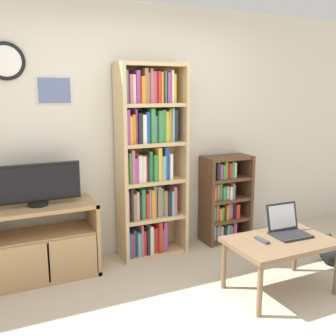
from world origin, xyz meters
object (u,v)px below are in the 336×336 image
(television, at_px, (37,184))
(bookshelf_tall, at_px, (149,162))
(bookshelf_short, at_px, (223,200))
(remote_near_laptop, at_px, (262,240))
(tv_stand, at_px, (45,242))
(cat, at_px, (330,251))
(laptop, at_px, (287,227))
(coffee_table, at_px, (281,246))

(television, relative_size, bookshelf_tall, 0.39)
(bookshelf_short, relative_size, remote_near_laptop, 6.22)
(tv_stand, height_order, cat, tv_stand)
(bookshelf_short, bearing_deg, laptop, -93.36)
(bookshelf_tall, bearing_deg, coffee_table, -59.95)
(tv_stand, bearing_deg, television, 138.94)
(laptop, bearing_deg, coffee_table, -144.47)
(tv_stand, relative_size, coffee_table, 1.07)
(bookshelf_tall, bearing_deg, bookshelf_short, 0.24)
(tv_stand, xyz_separation_m, cat, (2.65, -0.90, -0.22))
(coffee_table, relative_size, cat, 1.80)
(coffee_table, xyz_separation_m, cat, (0.85, 0.23, -0.29))
(television, distance_m, bookshelf_short, 2.09)
(television, height_order, remote_near_laptop, television)
(cat, bearing_deg, television, 176.57)
(tv_stand, height_order, coffee_table, tv_stand)
(coffee_table, distance_m, remote_near_laptop, 0.19)
(tv_stand, distance_m, television, 0.55)
(bookshelf_tall, height_order, remote_near_laptop, bookshelf_tall)
(bookshelf_tall, relative_size, laptop, 6.06)
(laptop, height_order, cat, laptop)
(laptop, bearing_deg, bookshelf_tall, 129.17)
(bookshelf_short, bearing_deg, tv_stand, -176.97)
(bookshelf_tall, height_order, laptop, bookshelf_tall)
(tv_stand, relative_size, bookshelf_tall, 0.48)
(bookshelf_short, distance_m, coffee_table, 1.26)
(bookshelf_short, bearing_deg, cat, -57.59)
(bookshelf_short, relative_size, cat, 2.00)
(television, relative_size, bookshelf_short, 0.77)
(laptop, distance_m, remote_near_laptop, 0.32)
(coffee_table, bearing_deg, bookshelf_short, 80.46)
(bookshelf_tall, distance_m, coffee_table, 1.54)
(bookshelf_short, distance_m, cat, 1.25)
(tv_stand, relative_size, laptop, 2.91)
(remote_near_laptop, bearing_deg, coffee_table, 163.27)
(cat, bearing_deg, remote_near_laptop, -154.26)
(laptop, bearing_deg, bookshelf_short, 89.00)
(bookshelf_tall, xyz_separation_m, bookshelf_short, (0.92, 0.00, -0.51))
(tv_stand, distance_m, cat, 2.81)
(television, bearing_deg, bookshelf_tall, 3.76)
(television, relative_size, remote_near_laptop, 4.79)
(television, bearing_deg, coffee_table, -32.26)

